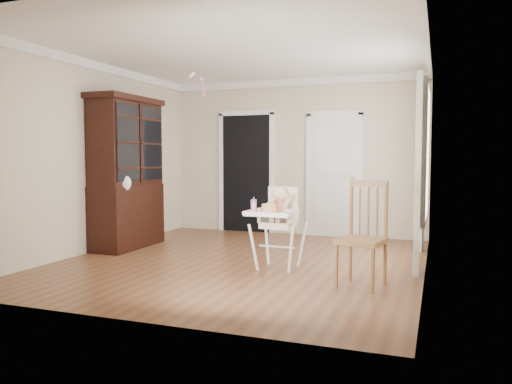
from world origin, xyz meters
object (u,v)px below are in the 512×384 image
(cake, at_px, (269,208))
(sippy_cup, at_px, (254,205))
(dining_chair, at_px, (363,237))
(high_chair, at_px, (278,217))
(china_cabinet, at_px, (127,173))

(cake, distance_m, sippy_cup, 0.26)
(cake, xyz_separation_m, dining_chair, (1.11, -0.25, -0.24))
(cake, height_order, sippy_cup, sippy_cup)
(dining_chair, bearing_deg, high_chair, 167.57)
(high_chair, bearing_deg, sippy_cup, -152.84)
(high_chair, distance_m, dining_chair, 1.19)
(high_chair, height_order, cake, high_chair)
(sippy_cup, relative_size, dining_chair, 0.16)
(cake, relative_size, dining_chair, 0.21)
(cake, bearing_deg, sippy_cup, 154.21)
(china_cabinet, bearing_deg, dining_chair, -16.58)
(cake, relative_size, china_cabinet, 0.10)
(sippy_cup, xyz_separation_m, dining_chair, (1.35, -0.37, -0.26))
(china_cabinet, bearing_deg, high_chair, -13.08)
(high_chair, bearing_deg, china_cabinet, 169.78)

